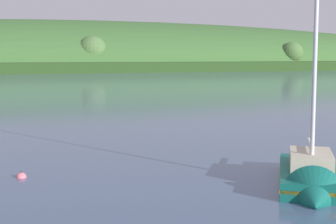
# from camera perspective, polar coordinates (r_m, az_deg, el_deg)

# --- Properties ---
(far_shoreline_hill) EXTENTS (516.83, 96.78, 40.10)m
(far_shoreline_hill) POSITION_cam_1_polar(r_m,az_deg,el_deg) (215.48, -10.32, 4.78)
(far_shoreline_hill) COLOR #27431B
(far_shoreline_hill) RESTS_ON ground
(sailboat_near_mooring) EXTENTS (5.80, 7.40, 11.74)m
(sailboat_near_mooring) POSITION_cam_1_polar(r_m,az_deg,el_deg) (22.65, 15.67, -7.60)
(sailboat_near_mooring) COLOR #0F564C
(sailboat_near_mooring) RESTS_ON ground
(mooring_buoy_foreground) EXTENTS (0.48, 0.48, 0.56)m
(mooring_buoy_foreground) POSITION_cam_1_polar(r_m,az_deg,el_deg) (24.84, -16.03, -7.04)
(mooring_buoy_foreground) COLOR #E06675
(mooring_buoy_foreground) RESTS_ON ground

